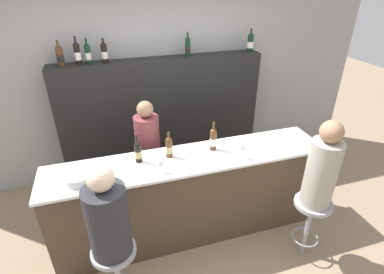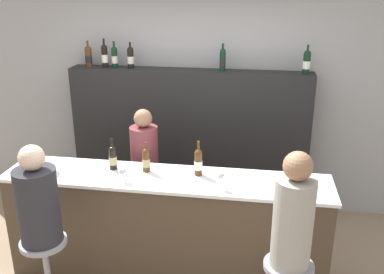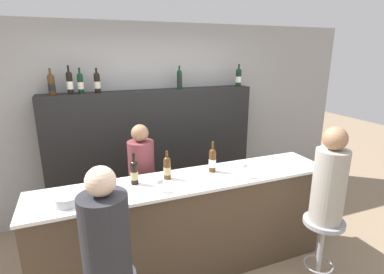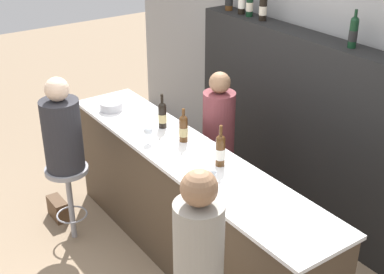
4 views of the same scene
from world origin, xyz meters
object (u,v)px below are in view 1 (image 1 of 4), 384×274
(wine_bottle_backbar_1, at_px, (77,53))
(wine_bottle_backbar_3, at_px, (104,52))
(wine_bottle_counter_2, at_px, (213,139))
(wine_bottle_backbar_5, at_px, (250,42))
(bartender, at_px, (149,162))
(guest_seated_right, at_px, (322,169))
(metal_bowl, at_px, (77,179))
(wine_bottle_counter_1, at_px, (169,147))
(bar_stool_left, at_px, (116,262))
(wine_bottle_counter_0, at_px, (138,152))
(wine_bottle_backbar_0, at_px, (60,56))
(wine_bottle_backbar_4, at_px, (188,46))
(wine_glass_0, at_px, (160,163))
(wine_glass_1, at_px, (242,148))
(wine_bottle_backbar_2, at_px, (88,53))
(bar_stool_right, at_px, (311,214))
(guest_seated_left, at_px, (107,217))

(wine_bottle_backbar_1, xyz_separation_m, wine_bottle_backbar_3, (0.31, 0.00, -0.01))
(wine_bottle_counter_2, distance_m, wine_bottle_backbar_5, 1.73)
(wine_bottle_backbar_1, distance_m, bartender, 1.54)
(guest_seated_right, bearing_deg, metal_bowl, 165.16)
(wine_bottle_counter_1, bearing_deg, bar_stool_left, -131.19)
(wine_bottle_counter_0, height_order, bar_stool_left, wine_bottle_counter_0)
(wine_bottle_backbar_0, relative_size, metal_bowl, 1.45)
(wine_bottle_backbar_4, xyz_separation_m, bartender, (-0.72, -0.75, -1.18))
(wine_bottle_backbar_0, height_order, wine_glass_0, wine_bottle_backbar_0)
(wine_glass_0, distance_m, wine_glass_1, 0.85)
(wine_bottle_backbar_2, bearing_deg, wine_bottle_backbar_3, 0.00)
(wine_bottle_backbar_2, height_order, wine_glass_0, wine_bottle_backbar_2)
(wine_glass_0, bearing_deg, wine_bottle_backbar_2, 109.70)
(wine_glass_0, bearing_deg, guest_seated_right, -20.16)
(wine_bottle_backbar_0, height_order, wine_bottle_backbar_1, wine_bottle_backbar_1)
(wine_bottle_counter_0, relative_size, wine_bottle_backbar_1, 0.92)
(wine_glass_0, relative_size, bar_stool_left, 0.19)
(wine_bottle_counter_2, bearing_deg, wine_bottle_backbar_2, 133.22)
(wine_bottle_backbar_5, bearing_deg, wine_bottle_backbar_2, 180.00)
(wine_bottle_backbar_4, distance_m, bar_stool_right, 2.48)
(wine_bottle_counter_2, xyz_separation_m, wine_bottle_backbar_1, (-1.27, 1.23, 0.72))
(wine_bottle_backbar_0, distance_m, wine_glass_1, 2.35)
(wine_bottle_backbar_0, xyz_separation_m, wine_bottle_backbar_3, (0.50, 0.00, 0.00))
(wine_bottle_counter_2, height_order, wine_bottle_backbar_1, wine_bottle_backbar_1)
(wine_bottle_backbar_1, distance_m, bar_stool_right, 3.15)
(wine_bottle_backbar_5, relative_size, wine_glass_0, 2.23)
(wine_glass_0, bearing_deg, wine_bottle_counter_1, 59.15)
(bartender, bearing_deg, wine_bottle_counter_2, -37.05)
(wine_bottle_backbar_4, relative_size, metal_bowl, 1.47)
(wine_bottle_counter_2, distance_m, guest_seated_right, 1.10)
(wine_bottle_backbar_4, height_order, bartender, wine_bottle_backbar_4)
(wine_bottle_backbar_1, bearing_deg, wine_bottle_counter_0, -68.96)
(wine_bottle_backbar_0, distance_m, wine_glass_0, 1.85)
(wine_bottle_backbar_4, distance_m, bartender, 1.57)
(wine_glass_1, relative_size, guest_seated_left, 0.19)
(wine_bottle_backbar_1, relative_size, guest_seated_left, 0.40)
(guest_seated_left, height_order, guest_seated_right, guest_seated_right)
(wine_bottle_backbar_0, height_order, wine_bottle_backbar_5, wine_bottle_backbar_5)
(wine_bottle_backbar_4, bearing_deg, wine_bottle_counter_2, -94.09)
(wine_bottle_backbar_1, relative_size, wine_bottle_backbar_2, 1.09)
(wine_bottle_backbar_4, bearing_deg, wine_bottle_backbar_5, 0.00)
(wine_bottle_backbar_2, distance_m, wine_bottle_backbar_5, 2.14)
(bartender, bearing_deg, wine_bottle_backbar_2, 124.81)
(guest_seated_right, bearing_deg, wine_bottle_backbar_4, 109.40)
(wine_bottle_backbar_4, bearing_deg, bar_stool_left, -121.87)
(wine_bottle_counter_1, bearing_deg, wine_bottle_backbar_1, 122.74)
(wine_bottle_counter_0, height_order, wine_bottle_backbar_5, wine_bottle_backbar_5)
(wine_bottle_backbar_4, relative_size, wine_glass_0, 2.19)
(wine_bottle_backbar_0, distance_m, wine_bottle_backbar_1, 0.20)
(wine_bottle_counter_0, height_order, wine_bottle_backbar_2, wine_bottle_backbar_2)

